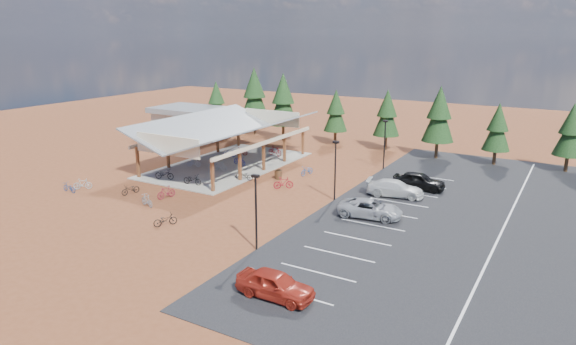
{
  "coord_description": "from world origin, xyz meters",
  "views": [
    {
      "loc": [
        22.52,
        -35.97,
        13.84
      ],
      "look_at": [
        0.96,
        1.06,
        2.11
      ],
      "focal_mm": 32.0,
      "sensor_mm": 36.0,
      "label": 1
    }
  ],
  "objects": [
    {
      "name": "bike_2",
      "position": [
        -12.03,
        10.02,
        0.51
      ],
      "size": [
        1.64,
        0.76,
        0.83
      ],
      "primitive_type": "imported",
      "rotation": [
        0.0,
        0.0,
        1.71
      ],
      "color": "navy",
      "rests_on": "concrete_pad"
    },
    {
      "name": "bike_9",
      "position": [
        -16.21,
        -6.71,
        0.5
      ],
      "size": [
        1.56,
        1.43,
        1.0
      ],
      "primitive_type": "imported",
      "rotation": [
        0.0,
        0.0,
        2.28
      ],
      "color": "#989CA1",
      "rests_on": "ground"
    },
    {
      "name": "bike_6",
      "position": [
        -8.82,
        7.51,
        0.56
      ],
      "size": [
        1.85,
        0.97,
        0.93
      ],
      "primitive_type": "imported",
      "rotation": [
        0.0,
        0.0,
        1.36
      ],
      "color": "navy",
      "rests_on": "concrete_pad"
    },
    {
      "name": "bike_11",
      "position": [
        -7.78,
        -4.82,
        0.54
      ],
      "size": [
        0.94,
        1.85,
        1.07
      ],
      "primitive_type": "imported",
      "rotation": [
        0.0,
        0.0,
        -0.26
      ],
      "color": "maroon",
      "rests_on": "ground"
    },
    {
      "name": "ground",
      "position": [
        0.0,
        0.0,
        0.0
      ],
      "size": [
        140.0,
        140.0,
        0.0
      ],
      "primitive_type": "plane",
      "color": "brown",
      "rests_on": "ground"
    },
    {
      "name": "lamp_post_1",
      "position": [
        5.0,
        2.0,
        2.98
      ],
      "size": [
        0.5,
        0.25,
        5.14
      ],
      "color": "black",
      "rests_on": "ground"
    },
    {
      "name": "lamp_post_2",
      "position": [
        5.0,
        14.0,
        2.98
      ],
      "size": [
        0.5,
        0.25,
        5.14
      ],
      "color": "black",
      "rests_on": "ground"
    },
    {
      "name": "car_3",
      "position": [
        9.14,
        5.54,
        0.75
      ],
      "size": [
        5.2,
        2.91,
        1.42
      ],
      "primitive_type": "imported",
      "rotation": [
        0.0,
        0.0,
        1.77
      ],
      "color": "silver",
      "rests_on": "asphalt_lot"
    },
    {
      "name": "pine_1",
      "position": [
        -17.16,
        22.96,
        5.66
      ],
      "size": [
        3.98,
        3.98,
        9.27
      ],
      "color": "#382314",
      "rests_on": "ground"
    },
    {
      "name": "bike_pavilion",
      "position": [
        -10.0,
        7.0,
        3.82
      ],
      "size": [
        11.65,
        19.4,
        4.97
      ],
      "color": "#543118",
      "rests_on": "concrete_pad"
    },
    {
      "name": "asphalt_lot",
      "position": [
        18.5,
        3.0,
        0.02
      ],
      "size": [
        27.0,
        44.0,
        0.04
      ],
      "primitive_type": "cube",
      "color": "black",
      "rests_on": "ground"
    },
    {
      "name": "bike_5",
      "position": [
        -9.12,
        4.44,
        0.63
      ],
      "size": [
        1.8,
        0.6,
        1.07
      ],
      "primitive_type": "imported",
      "rotation": [
        0.0,
        0.0,
        1.63
      ],
      "color": "#94969B",
      "rests_on": "concrete_pad"
    },
    {
      "name": "pine_4",
      "position": [
        2.01,
        22.85,
        4.48
      ],
      "size": [
        3.15,
        3.15,
        7.34
      ],
      "color": "#382314",
      "rests_on": "ground"
    },
    {
      "name": "outbuilding",
      "position": [
        -24.0,
        18.0,
        2.03
      ],
      "size": [
        11.0,
        7.0,
        3.9
      ],
      "color": "#ADA593",
      "rests_on": "ground"
    },
    {
      "name": "trash_bin_1",
      "position": [
        -2.47,
        5.15,
        0.45
      ],
      "size": [
        0.6,
        0.6,
        0.9
      ],
      "primitive_type": "cylinder",
      "color": "#422A17",
      "rests_on": "ground"
    },
    {
      "name": "bike_10",
      "position": [
        -16.5,
        -7.92,
        0.43
      ],
      "size": [
        1.67,
        0.63,
        0.87
      ],
      "primitive_type": "imported",
      "rotation": [
        0.0,
        0.0,
        4.68
      ],
      "color": "navy",
      "rests_on": "ground"
    },
    {
      "name": "bike_16",
      "position": [
        -5.16,
        3.1,
        0.48
      ],
      "size": [
        1.9,
        0.95,
        0.95
      ],
      "primitive_type": "imported",
      "rotation": [
        0.0,
        0.0,
        4.89
      ],
      "color": "black",
      "rests_on": "ground"
    },
    {
      "name": "bike_4",
      "position": [
        -8.29,
        -0.8,
        0.6
      ],
      "size": [
        1.97,
        0.91,
        1.0
      ],
      "primitive_type": "imported",
      "rotation": [
        0.0,
        0.0,
        1.7
      ],
      "color": "black",
      "rests_on": "concrete_pad"
    },
    {
      "name": "car_4",
      "position": [
        10.33,
        8.6,
        0.83
      ],
      "size": [
        4.77,
        2.17,
        1.59
      ],
      "primitive_type": "imported",
      "rotation": [
        0.0,
        0.0,
        1.64
      ],
      "color": "black",
      "rests_on": "asphalt_lot"
    },
    {
      "name": "bike_8",
      "position": [
        -11.28,
        -5.58,
        0.46
      ],
      "size": [
        0.95,
        1.83,
        0.91
      ],
      "primitive_type": "imported",
      "rotation": [
        0.0,
        0.0,
        -0.2
      ],
      "color": "black",
      "rests_on": "ground"
    },
    {
      "name": "bike_0",
      "position": [
        -11.84,
        -0.73,
        0.6
      ],
      "size": [
        2.03,
        1.2,
        1.01
      ],
      "primitive_type": "imported",
      "rotation": [
        0.0,
        0.0,
        1.87
      ],
      "color": "black",
      "rests_on": "concrete_pad"
    },
    {
      "name": "pine_0",
      "position": [
        -23.3,
        22.34,
        4.38
      ],
      "size": [
        3.08,
        3.08,
        7.17
      ],
      "color": "#382314",
      "rests_on": "ground"
    },
    {
      "name": "bike_3",
      "position": [
        -11.26,
        11.23,
        0.57
      ],
      "size": [
        1.62,
        0.86,
        0.94
      ],
      "primitive_type": "imported",
      "rotation": [
        0.0,
        0.0,
        1.85
      ],
      "color": "maroon",
      "rests_on": "concrete_pad"
    },
    {
      "name": "pine_2",
      "position": [
        -11.54,
        21.28,
        5.41
      ],
      "size": [
        3.8,
        3.8,
        8.85
      ],
      "color": "#382314",
      "rests_on": "ground"
    },
    {
      "name": "bike_7",
      "position": [
        -7.76,
        13.03,
        0.66
      ],
      "size": [
        1.91,
        0.72,
        1.12
      ],
      "primitive_type": "imported",
      "rotation": [
        0.0,
        0.0,
        1.46
      ],
      "color": "maroon",
      "rests_on": "concrete_pad"
    },
    {
      "name": "car_2",
      "position": [
        9.19,
        -0.49,
        0.73
      ],
      "size": [
        5.23,
        2.98,
        1.38
      ],
      "primitive_type": "imported",
      "rotation": [
        0.0,
        0.0,
        1.72
      ],
      "color": "#97999E",
      "rests_on": "asphalt_lot"
    },
    {
      "name": "bike_14",
      "position": [
        -0.79,
        7.86,
        0.48
      ],
      "size": [
        0.92,
        1.89,
        0.95
      ],
      "primitive_type": "imported",
      "rotation": [
        0.0,
        0.0,
        -0.16
      ],
      "color": "#174D9C",
      "rests_on": "ground"
    },
    {
      "name": "car_0",
      "position": [
        9.38,
        -14.78,
        0.79
      ],
      "size": [
        4.4,
        1.79,
        1.5
      ],
      "primitive_type": "imported",
      "rotation": [
        0.0,
        0.0,
        1.58
      ],
      "color": "#A02619",
      "rests_on": "asphalt_lot"
    },
    {
      "name": "pine_3",
      "position": [
        -4.76,
        22.91,
        4.23
      ],
      "size": [
        2.98,
        2.98,
        6.94
      ],
      "color": "#382314",
      "rests_on": "ground"
    },
    {
      "name": "pine_5",
      "position": [
        8.53,
        21.49,
        5.01
      ],
      "size": [
        3.52,
        3.52,
        8.21
      ],
      "color": "#382314",
      "rests_on": "ground"
    },
    {
      "name": "bike_15",
      "position": [
        -0.46,
        2.64,
        0.55
      ],
      "size": [
        1.74,
        1.55,
        1.1
      ],
      "primitive_type": "imported",
      "rotation": [
        0.0,
        0.0,
        2.25
      ],
      "color": "maroon",
      "rests_on": "ground"
    },
    {
      "name": "bike_13",
      "position": [
        -7.64,
        -7.24,
        0.53
      ],
      "size": [
        1.82,
        0.97,
        1.05
      ],
      "primitive_type": "imported",
      "rotation": [
        0.0,
        0.0,
        4.42
      ],
      "color": "gray",
      "rests_on": "ground"
    },
    {
      "name": "concrete_pad",
      "position": [
        -10.0,
        7.0,
        0.05
      ],
      "size": [
        10.6,
        18.6,
        0.1
      ],
      "primitive_type": "cube",
      "color": "gray",
      "rests_on": "ground"
    },
    {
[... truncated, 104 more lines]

